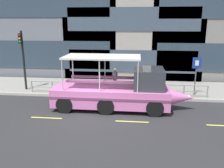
# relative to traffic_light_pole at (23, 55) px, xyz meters

# --- Properties ---
(ground_plane) EXTENTS (120.00, 120.00, 0.00)m
(ground_plane) POSITION_rel_traffic_light_pole_xyz_m (5.93, -4.07, -2.86)
(ground_plane) COLOR #2B2B2D
(sidewalk) EXTENTS (32.00, 4.80, 0.18)m
(sidewalk) POSITION_rel_traffic_light_pole_xyz_m (5.93, 1.53, -2.77)
(sidewalk) COLOR gray
(sidewalk) RESTS_ON ground_plane
(curb_edge) EXTENTS (32.00, 0.18, 0.18)m
(curb_edge) POSITION_rel_traffic_light_pole_xyz_m (5.93, -0.96, -2.77)
(curb_edge) COLOR #B2ADA3
(curb_edge) RESTS_ON ground_plane
(lane_centreline) EXTENTS (25.80, 0.12, 0.01)m
(lane_centreline) POSITION_rel_traffic_light_pole_xyz_m (5.93, -4.87, -2.86)
(lane_centreline) COLOR #DBD64C
(lane_centreline) RESTS_ON ground_plane
(curb_guardrail) EXTENTS (12.67, 0.09, 0.87)m
(curb_guardrail) POSITION_rel_traffic_light_pole_xyz_m (7.08, -0.62, -2.10)
(curb_guardrail) COLOR gray
(curb_guardrail) RESTS_ON sidewalk
(traffic_light_pole) EXTENTS (0.24, 0.46, 4.45)m
(traffic_light_pole) POSITION_rel_traffic_light_pole_xyz_m (0.00, 0.00, 0.00)
(traffic_light_pole) COLOR black
(traffic_light_pole) RESTS_ON sidewalk
(parking_sign) EXTENTS (0.60, 0.12, 2.70)m
(parking_sign) POSITION_rel_traffic_light_pole_xyz_m (12.63, -0.10, -0.85)
(parking_sign) COLOR #4C4F54
(parking_sign) RESTS_ON sidewalk
(duck_tour_boat) EXTENTS (8.76, 2.62, 3.25)m
(duck_tour_boat) POSITION_rel_traffic_light_pole_xyz_m (7.48, -2.81, -1.79)
(duck_tour_boat) COLOR pink
(duck_tour_boat) RESTS_ON ground_plane
(pedestrian_near_bow) EXTENTS (0.51, 0.24, 1.78)m
(pedestrian_near_bow) POSITION_rel_traffic_light_pole_xyz_m (10.37, 0.52, -1.61)
(pedestrian_near_bow) COLOR #1E2338
(pedestrian_near_bow) RESTS_ON sidewalk
(pedestrian_mid_left) EXTENTS (0.43, 0.31, 1.65)m
(pedestrian_mid_left) POSITION_rel_traffic_light_pole_xyz_m (6.86, 0.79, -1.68)
(pedestrian_mid_left) COLOR black
(pedestrian_mid_left) RESTS_ON sidewalk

